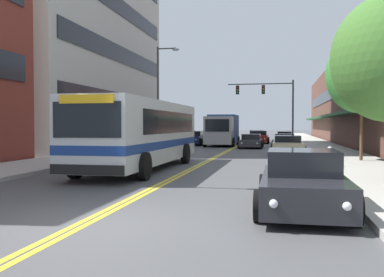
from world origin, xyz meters
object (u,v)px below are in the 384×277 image
at_px(car_black_parked_right_mid, 284,137).
at_px(traffic_signal_mast, 270,98).
at_px(city_bus, 143,131).
at_px(car_dark_grey_moving_second, 251,141).
at_px(car_silver_parked_left_mid, 177,141).
at_px(street_lamp_left_far, 161,90).
at_px(car_navy_parked_left_far, 194,138).
at_px(car_charcoal_parked_right_foreground, 303,183).
at_px(car_white_parked_right_end, 284,141).
at_px(street_tree_right_mid, 362,75).
at_px(car_red_moving_lead, 259,137).
at_px(car_slate_blue_moving_third, 257,136).
at_px(box_truck, 222,129).
at_px(fire_hydrant, 330,156).
at_px(car_beige_parked_right_far, 288,146).

bearing_deg(car_black_parked_right_mid, traffic_signal_mast, -112.78).
xyz_separation_m(city_bus, car_dark_grey_moving_second, (3.65, 18.52, -1.13)).
bearing_deg(car_silver_parked_left_mid, street_lamp_left_far, -103.87).
height_order(city_bus, car_navy_parked_left_far, city_bus).
height_order(car_charcoal_parked_right_foreground, car_white_parked_right_end, car_charcoal_parked_right_foreground).
bearing_deg(car_dark_grey_moving_second, traffic_signal_mast, 80.75).
bearing_deg(car_silver_parked_left_mid, street_tree_right_mid, -42.06).
distance_m(car_red_moving_lead, street_lamp_left_far, 16.87).
relative_size(car_white_parked_right_end, car_slate_blue_moving_third, 1.06).
xyz_separation_m(car_navy_parked_left_far, car_black_parked_right_mid, (8.75, 7.90, -0.07)).
height_order(car_charcoal_parked_right_foreground, car_dark_grey_moving_second, car_charcoal_parked_right_foreground).
distance_m(box_truck, fire_hydrant, 22.24).
height_order(car_beige_parked_right_far, car_white_parked_right_end, car_beige_parked_right_far).
relative_size(car_navy_parked_left_far, traffic_signal_mast, 0.67).
bearing_deg(car_slate_blue_moving_third, car_navy_parked_left_far, -113.51).
distance_m(car_silver_parked_left_mid, street_lamp_left_far, 4.81).
relative_size(car_beige_parked_right_far, car_red_moving_lead, 1.01).
bearing_deg(street_lamp_left_far, street_tree_right_mid, -33.42).
relative_size(city_bus, car_charcoal_parked_right_foreground, 2.47).
bearing_deg(fire_hydrant, box_truck, 109.46).
relative_size(street_tree_right_mid, fire_hydrant, 7.23).
height_order(car_beige_parked_right_far, car_slate_blue_moving_third, car_slate_blue_moving_third).
xyz_separation_m(car_dark_grey_moving_second, street_lamp_left_far, (-6.54, -5.22, 4.09)).
relative_size(car_red_moving_lead, box_truck, 0.65).
bearing_deg(car_slate_blue_moving_third, street_tree_right_mid, -77.57).
bearing_deg(car_white_parked_right_end, car_navy_parked_left_far, 160.47).
relative_size(box_truck, traffic_signal_mast, 1.02).
height_order(car_navy_parked_left_far, box_truck, box_truck).
bearing_deg(car_red_moving_lead, car_charcoal_parked_right_foreground, -85.89).
height_order(car_beige_parked_right_far, box_truck, box_truck).
height_order(car_black_parked_right_mid, car_slate_blue_moving_third, car_slate_blue_moving_third).
height_order(car_black_parked_right_mid, car_red_moving_lead, car_red_moving_lead).
bearing_deg(street_lamp_left_far, city_bus, -77.72).
height_order(car_dark_grey_moving_second, box_truck, box_truck).
height_order(car_white_parked_right_end, car_red_moving_lead, car_red_moving_lead).
xyz_separation_m(car_beige_parked_right_far, car_dark_grey_moving_second, (-2.89, 8.49, -0.05)).
relative_size(car_charcoal_parked_right_foreground, street_lamp_left_far, 0.57).
bearing_deg(car_slate_blue_moving_third, car_red_moving_lead, -85.34).
bearing_deg(car_beige_parked_right_far, car_slate_blue_moving_third, 97.25).
distance_m(car_slate_blue_moving_third, box_truck, 13.84).
bearing_deg(car_navy_parked_left_far, traffic_signal_mast, 30.69).
bearing_deg(traffic_signal_mast, car_slate_blue_moving_third, 102.10).
bearing_deg(car_charcoal_parked_right_foreground, fire_hydrant, 80.00).
height_order(car_silver_parked_left_mid, fire_hydrant, car_silver_parked_left_mid).
bearing_deg(car_red_moving_lead, car_silver_parked_left_mid, -116.51).
bearing_deg(car_dark_grey_moving_second, car_black_parked_right_mid, 76.61).
distance_m(city_bus, fire_hydrant, 8.27).
distance_m(car_beige_parked_right_far, box_truck, 13.29).
xyz_separation_m(car_black_parked_right_mid, car_white_parked_right_end, (-0.13, -10.96, -0.02)).
bearing_deg(car_slate_blue_moving_third, city_bus, -95.31).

